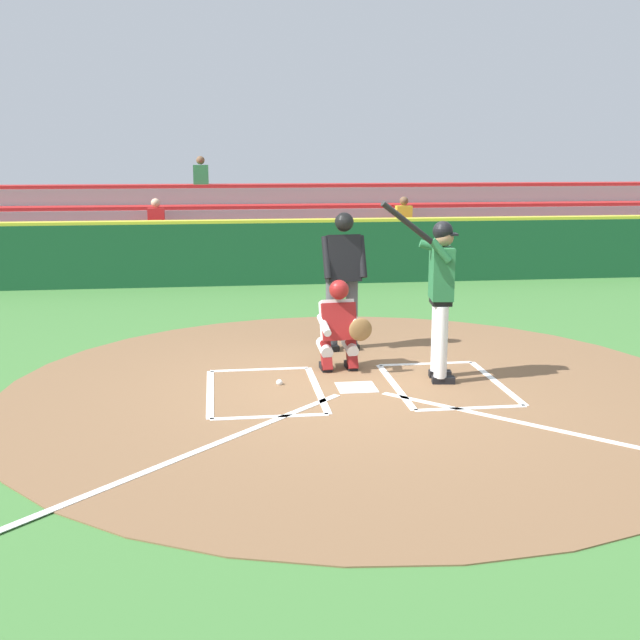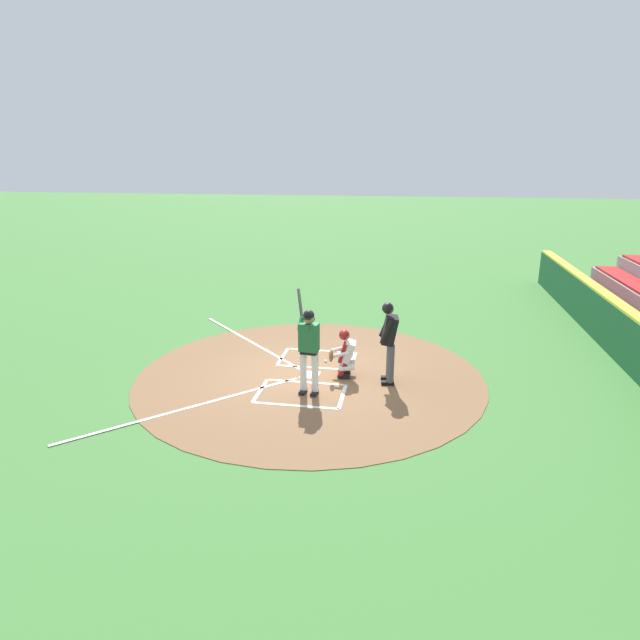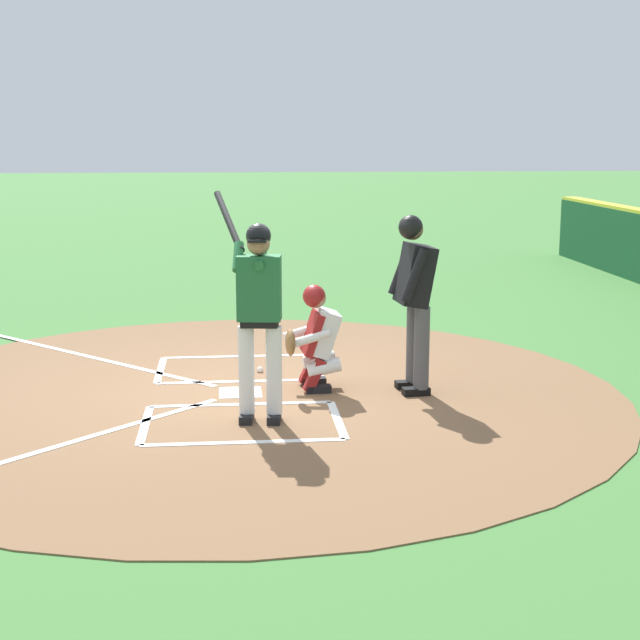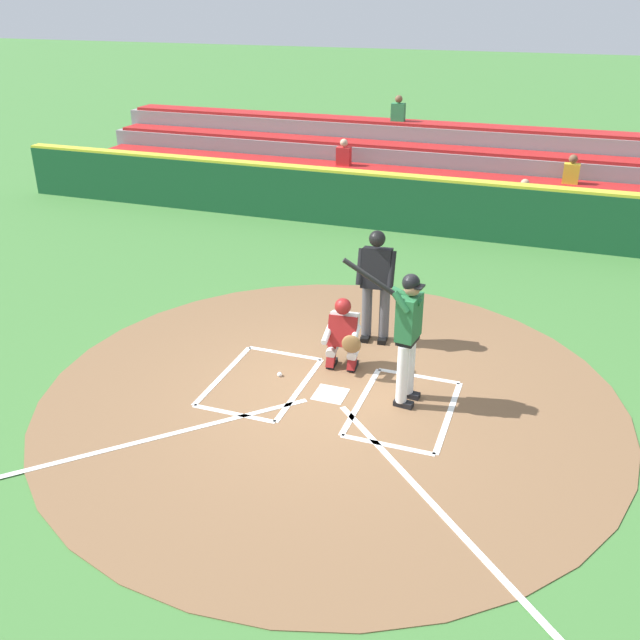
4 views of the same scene
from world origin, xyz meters
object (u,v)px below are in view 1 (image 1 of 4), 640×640
(batter, at_px, (440,289))
(plate_umpire, at_px, (343,272))
(catcher, at_px, (340,323))
(baseball, at_px, (279,382))

(batter, relative_size, plate_umpire, 1.14)
(catcher, bearing_deg, batter, 149.30)
(catcher, relative_size, plate_umpire, 0.61)
(plate_umpire, relative_size, baseball, 25.20)
(catcher, bearing_deg, baseball, 35.71)
(plate_umpire, xyz_separation_m, baseball, (0.99, 1.57, -1.04))
(batter, distance_m, plate_umpire, 1.85)
(baseball, bearing_deg, plate_umpire, -122.14)
(baseball, bearing_deg, batter, 177.92)
(batter, distance_m, catcher, 1.34)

